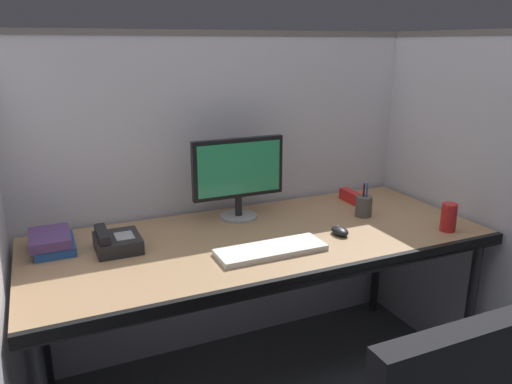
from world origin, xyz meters
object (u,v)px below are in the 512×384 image
object	(u,v)px
computer_mouse	(340,231)
red_stapler	(351,196)
monitor_center	(239,173)
keyboard_main	(271,250)
desk_phone	(116,242)
book_stack	(52,242)
pen_cup	(364,206)
soda_can	(449,217)
desk	(262,248)

from	to	relation	value
computer_mouse	red_stapler	world-z (taller)	red_stapler
monitor_center	keyboard_main	size ratio (longest dim) A/B	1.00
desk_phone	computer_mouse	bearing A→B (deg)	-14.04
book_stack	pen_cup	bearing A→B (deg)	-6.79
keyboard_main	pen_cup	bearing A→B (deg)	19.40
red_stapler	soda_can	world-z (taller)	soda_can
keyboard_main	book_stack	size ratio (longest dim) A/B	2.01
keyboard_main	red_stapler	distance (m)	0.77
desk	monitor_center	size ratio (longest dim) A/B	4.42
computer_mouse	pen_cup	size ratio (longest dim) A/B	0.59
monitor_center	desk_phone	size ratio (longest dim) A/B	2.26
red_stapler	soda_can	bearing A→B (deg)	-73.61
red_stapler	pen_cup	bearing A→B (deg)	-108.95
keyboard_main	soda_can	world-z (taller)	soda_can
desk_phone	soda_can	bearing A→B (deg)	-15.48
book_stack	soda_can	xyz separation A→B (m)	(1.57, -0.46, 0.02)
desk	pen_cup	distance (m)	0.55
keyboard_main	book_stack	distance (m)	0.85
desk	desk_phone	xyz separation A→B (m)	(-0.58, 0.11, 0.08)
computer_mouse	pen_cup	xyz separation A→B (m)	(0.23, 0.15, 0.03)
computer_mouse	book_stack	xyz separation A→B (m)	(-1.12, 0.32, 0.02)
desk	computer_mouse	bearing A→B (deg)	-19.25
book_stack	computer_mouse	bearing A→B (deg)	-15.77
computer_mouse	book_stack	bearing A→B (deg)	164.23
book_stack	red_stapler	xyz separation A→B (m)	(1.42, 0.04, -0.01)
red_stapler	pen_cup	xyz separation A→B (m)	(-0.07, -0.21, 0.02)
desk_phone	keyboard_main	bearing A→B (deg)	-26.59
desk	soda_can	bearing A→B (deg)	-18.66
computer_mouse	desk	bearing A→B (deg)	160.75
book_stack	desk_phone	world-z (taller)	desk_phone
soda_can	monitor_center	bearing A→B (deg)	145.85
desk_phone	pen_cup	bearing A→B (deg)	-3.43
pen_cup	soda_can	distance (m)	0.38
soda_can	computer_mouse	bearing A→B (deg)	161.75
soda_can	desk_phone	distance (m)	1.39
monitor_center	pen_cup	bearing A→B (deg)	-21.39
book_stack	desk_phone	bearing A→B (deg)	-22.21
pen_cup	keyboard_main	bearing A→B (deg)	-160.60
desk	pen_cup	xyz separation A→B (m)	(0.54, 0.05, 0.10)
computer_mouse	pen_cup	bearing A→B (deg)	33.71
red_stapler	desk_phone	bearing A→B (deg)	-173.39
desk	pen_cup	size ratio (longest dim) A/B	11.75
pen_cup	desk_phone	xyz separation A→B (m)	(-1.12, 0.07, -0.02)
monitor_center	pen_cup	xyz separation A→B (m)	(0.54, -0.21, -0.17)
desk_phone	book_stack	bearing A→B (deg)	157.79
monitor_center	desk_phone	distance (m)	0.63
desk	keyboard_main	bearing A→B (deg)	-102.55
book_stack	red_stapler	distance (m)	1.42
computer_mouse	book_stack	distance (m)	1.16
computer_mouse	keyboard_main	bearing A→B (deg)	-171.97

